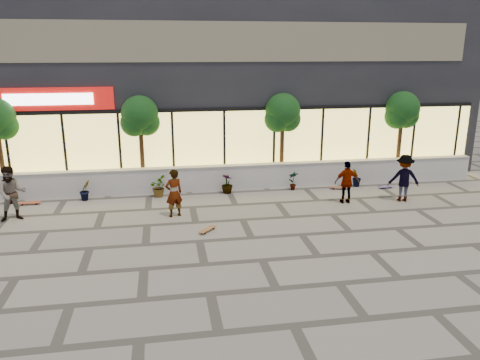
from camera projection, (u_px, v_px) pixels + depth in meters
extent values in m
plane|color=gray|center=(262.00, 260.00, 13.12)|extent=(80.00, 80.00, 0.00)
cube|color=silver|center=(228.00, 178.00, 19.63)|extent=(22.00, 0.35, 1.00)
cube|color=#B2AFA8|center=(228.00, 166.00, 19.49)|extent=(22.00, 0.42, 0.04)
cube|color=black|center=(212.00, 79.00, 23.84)|extent=(24.00, 9.00, 8.50)
cube|color=#FEE065|center=(224.00, 145.00, 20.24)|extent=(23.04, 0.05, 3.00)
cube|color=black|center=(224.00, 109.00, 19.79)|extent=(23.04, 0.08, 0.15)
cube|color=red|center=(49.00, 99.00, 18.51)|extent=(5.00, 0.10, 0.90)
cube|color=white|center=(49.00, 99.00, 18.45)|extent=(3.40, 0.06, 0.45)
cube|color=brown|center=(223.00, 42.00, 19.07)|extent=(21.60, 0.05, 1.60)
imported|color=black|center=(9.00, 194.00, 17.79)|extent=(0.43, 0.29, 0.81)
imported|color=black|center=(85.00, 190.00, 18.23)|extent=(0.57, 0.57, 0.81)
imported|color=black|center=(158.00, 187.00, 18.68)|extent=(0.68, 0.77, 0.81)
imported|color=black|center=(227.00, 184.00, 19.12)|extent=(0.64, 0.64, 0.81)
imported|color=black|center=(293.00, 181.00, 19.56)|extent=(0.46, 0.35, 0.81)
imported|color=black|center=(357.00, 178.00, 20.00)|extent=(0.55, 0.57, 0.81)
cylinder|color=#432718|center=(1.00, 156.00, 18.57)|extent=(0.18, 0.18, 3.24)
sphere|color=black|center=(4.00, 126.00, 18.34)|extent=(1.10, 1.10, 1.10)
cylinder|color=#432718|center=(142.00, 151.00, 19.44)|extent=(0.18, 0.18, 3.24)
sphere|color=black|center=(140.00, 114.00, 19.02)|extent=(1.50, 1.50, 1.50)
sphere|color=black|center=(134.00, 123.00, 19.03)|extent=(1.10, 1.10, 1.10)
sphere|color=black|center=(146.00, 122.00, 19.20)|extent=(1.10, 1.10, 1.10)
cylinder|color=#432718|center=(282.00, 146.00, 20.39)|extent=(0.18, 0.18, 3.24)
sphere|color=black|center=(283.00, 111.00, 19.97)|extent=(1.50, 1.50, 1.50)
sphere|color=black|center=(277.00, 119.00, 19.98)|extent=(1.10, 1.10, 1.10)
sphere|color=black|center=(288.00, 119.00, 20.15)|extent=(1.10, 1.10, 1.10)
cylinder|color=#432718|center=(399.00, 142.00, 21.26)|extent=(0.18, 0.18, 3.24)
sphere|color=black|center=(402.00, 108.00, 20.84)|extent=(1.50, 1.50, 1.50)
sphere|color=black|center=(397.00, 117.00, 20.85)|extent=(1.10, 1.10, 1.10)
sphere|color=black|center=(406.00, 116.00, 21.02)|extent=(1.10, 1.10, 1.10)
imported|color=white|center=(174.00, 193.00, 16.34)|extent=(0.73, 0.60, 1.71)
imported|color=#907F5D|center=(12.00, 194.00, 15.94)|extent=(1.08, 0.93, 1.92)
imported|color=white|center=(347.00, 182.00, 17.80)|extent=(0.98, 0.46, 1.64)
imported|color=maroon|center=(404.00, 178.00, 18.02)|extent=(1.32, 0.95, 1.83)
cube|color=brown|center=(208.00, 229.00, 15.17)|extent=(0.67, 0.72, 0.02)
cylinder|color=black|center=(210.00, 228.00, 15.42)|extent=(0.06, 0.06, 0.06)
cylinder|color=black|center=(214.00, 229.00, 15.34)|extent=(0.06, 0.06, 0.06)
cylinder|color=black|center=(201.00, 233.00, 15.02)|extent=(0.06, 0.06, 0.06)
cylinder|color=black|center=(205.00, 233.00, 14.95)|extent=(0.06, 0.06, 0.06)
cube|color=#C24724|center=(29.00, 203.00, 17.76)|extent=(0.81, 0.23, 0.02)
cylinder|color=black|center=(37.00, 203.00, 17.89)|extent=(0.06, 0.03, 0.06)
cylinder|color=black|center=(36.00, 204.00, 17.76)|extent=(0.06, 0.03, 0.06)
cylinder|color=black|center=(23.00, 204.00, 17.80)|extent=(0.06, 0.03, 0.06)
cylinder|color=black|center=(22.00, 205.00, 17.66)|extent=(0.06, 0.03, 0.06)
cube|color=brown|center=(339.00, 187.00, 19.72)|extent=(0.84, 0.42, 0.02)
cylinder|color=black|center=(345.00, 188.00, 19.78)|extent=(0.06, 0.05, 0.06)
cylinder|color=black|center=(346.00, 189.00, 19.64)|extent=(0.06, 0.05, 0.06)
cylinder|color=black|center=(333.00, 188.00, 19.83)|extent=(0.06, 0.05, 0.06)
cylinder|color=black|center=(334.00, 189.00, 19.69)|extent=(0.06, 0.05, 0.06)
cube|color=#625195|center=(386.00, 187.00, 19.85)|extent=(0.70, 0.25, 0.02)
cylinder|color=black|center=(389.00, 187.00, 19.98)|extent=(0.05, 0.03, 0.05)
cylinder|color=black|center=(391.00, 188.00, 19.86)|extent=(0.05, 0.03, 0.05)
cylinder|color=black|center=(381.00, 188.00, 19.87)|extent=(0.05, 0.03, 0.05)
cylinder|color=black|center=(382.00, 189.00, 19.76)|extent=(0.05, 0.03, 0.05)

